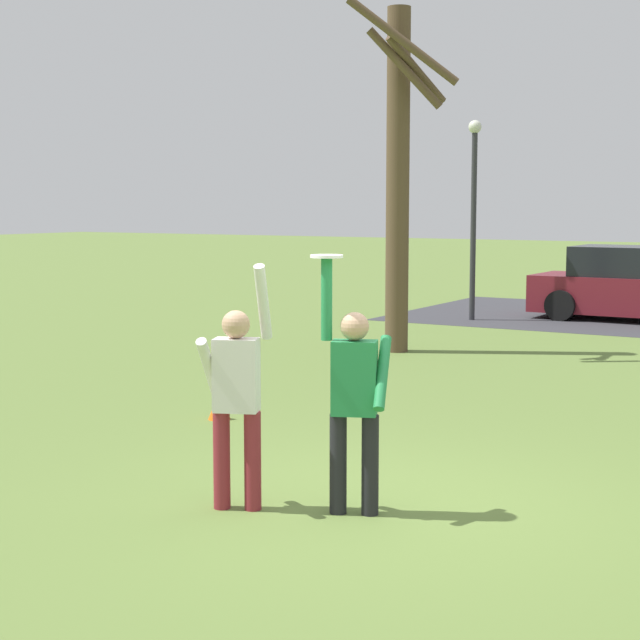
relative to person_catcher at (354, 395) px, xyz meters
The scene contains 8 objects.
ground_plane 1.03m from the person_catcher, 77.07° to the left, with size 120.00×120.00×0.00m, color olive.
person_catcher is the anchor object (origin of this frame).
person_defender 0.97m from the person_catcher, 157.71° to the right, with size 0.63×0.58×2.04m.
frisbee_disc 1.13m from the person_catcher, 157.71° to the right, with size 0.26×0.26×0.02m, color white.
parked_car_maroon 15.25m from the person_catcher, 95.43° to the left, with size 4.14×2.11×1.59m.
bare_tree_tall 9.37m from the person_catcher, 113.80° to the left, with size 1.62×1.49×5.73m.
lamppost_by_lot 14.28m from the person_catcher, 108.04° to the left, with size 0.28×0.28×4.26m.
field_cone_orange 4.01m from the person_catcher, 142.00° to the left, with size 0.26×0.26×0.32m, color orange.
Camera 1 is at (3.75, -7.41, 2.51)m, focal length 57.32 mm.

